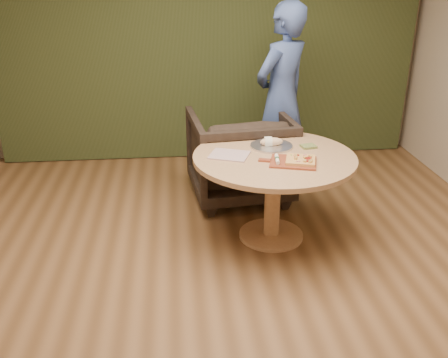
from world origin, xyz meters
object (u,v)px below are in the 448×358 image
pizza_paddle (292,162)px  flatbread_pizza (301,160)px  armchair (240,151)px  cutlery_roll (277,159)px  pedestal_table (274,171)px  bread_roll (271,142)px  serving_tray (271,146)px  person_standing (281,98)px

pizza_paddle → flatbread_pizza: size_ratio=1.74×
armchair → cutlery_roll: bearing=93.0°
pizza_paddle → armchair: (-0.27, 1.03, -0.28)m
pedestal_table → flatbread_pizza: 0.31m
cutlery_roll → bread_roll: 0.36m
pedestal_table → serving_tray: 0.25m
person_standing → pedestal_table: bearing=36.7°
cutlery_roll → serving_tray: 0.36m
bread_roll → pedestal_table: bearing=-91.2°
person_standing → cutlery_roll: bearing=38.0°
pizza_paddle → serving_tray: bearing=118.9°
pedestal_table → armchair: 0.87m
pizza_paddle → armchair: bearing=120.6°
cutlery_roll → person_standing: 1.32m
pedestal_table → flatbread_pizza: (0.17, -0.19, 0.17)m
cutlery_roll → armchair: armchair is taller
pedestal_table → armchair: size_ratio=1.38×
cutlery_roll → bread_roll: bearing=94.8°
armchair → person_standing: size_ratio=0.52×
bread_roll → serving_tray: bearing=-0.0°
pedestal_table → pizza_paddle: (0.10, -0.18, 0.15)m
pizza_paddle → armchair: armchair is taller
flatbread_pizza → cutlery_roll: (-0.18, 0.03, 0.00)m
flatbread_pizza → bread_roll: bread_roll is taller
pedestal_table → serving_tray: serving_tray is taller
person_standing → serving_tray: bearing=34.5°
cutlery_roll → pedestal_table: bearing=93.2°
armchair → pedestal_table: bearing=95.4°
pedestal_table → person_standing: bearing=75.9°
bread_roll → armchair: bearing=105.0°
pedestal_table → person_standing: 1.19m
pedestal_table → flatbread_pizza: flatbread_pizza is taller
cutlery_roll → armchair: size_ratio=0.21×
pizza_paddle → person_standing: size_ratio=0.26×
serving_tray → armchair: armchair is taller
pedestal_table → bread_roll: bearing=88.8°
cutlery_roll → person_standing: (0.29, 1.27, 0.15)m
pedestal_table → serving_tray: (0.01, 0.20, 0.15)m
pizza_paddle → bread_roll: 0.39m
bread_roll → person_standing: size_ratio=0.10×
cutlery_roll → person_standing: size_ratio=0.11×
bread_roll → pizza_paddle: bearing=-75.7°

